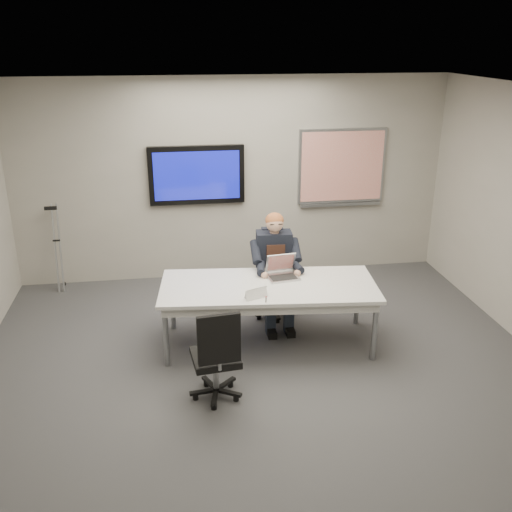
{
  "coord_description": "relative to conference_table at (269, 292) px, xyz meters",
  "views": [
    {
      "loc": [
        -0.86,
        -4.71,
        3.28
      ],
      "look_at": [
        0.02,
        1.01,
        1.03
      ],
      "focal_mm": 40.0,
      "sensor_mm": 36.0,
      "label": 1
    }
  ],
  "objects": [
    {
      "name": "office_chair_far",
      "position": [
        0.19,
        0.72,
        -0.34
      ],
      "size": [
        0.56,
        0.56,
        0.99
      ],
      "rotation": [
        0.0,
        0.0,
        -0.21
      ],
      "color": "black",
      "rests_on": "ground"
    },
    {
      "name": "seated_person",
      "position": [
        0.18,
        0.48,
        -0.1
      ],
      "size": [
        0.43,
        0.74,
        1.35
      ],
      "rotation": [
        0.0,
        0.0,
        -0.06
      ],
      "color": "#202736",
      "rests_on": "office_chair_far"
    },
    {
      "name": "wall_back",
      "position": [
        -0.14,
        2.1,
        0.76
      ],
      "size": [
        6.0,
        0.02,
        2.8
      ],
      "primitive_type": "cube",
      "color": "#A7A197",
      "rests_on": "ground"
    },
    {
      "name": "floor",
      "position": [
        -0.14,
        -0.9,
        -0.64
      ],
      "size": [
        6.0,
        6.0,
        0.02
      ],
      "primitive_type": "cube",
      "color": "#38383B",
      "rests_on": "ground"
    },
    {
      "name": "tv_display",
      "position": [
        -0.64,
        2.04,
        0.86
      ],
      "size": [
        1.3,
        0.09,
        0.8
      ],
      "color": "black",
      "rests_on": "wall_back"
    },
    {
      "name": "conference_table",
      "position": [
        0.0,
        0.0,
        0.0
      ],
      "size": [
        2.44,
        1.21,
        0.73
      ],
      "rotation": [
        0.0,
        0.0,
        -0.1
      ],
      "color": "white",
      "rests_on": "ground"
    },
    {
      "name": "whiteboard",
      "position": [
        1.41,
        2.07,
        0.89
      ],
      "size": [
        1.25,
        0.08,
        1.1
      ],
      "color": "gray",
      "rests_on": "wall_back"
    },
    {
      "name": "office_chair_near",
      "position": [
        -0.67,
        -0.98,
        -0.34
      ],
      "size": [
        0.52,
        0.52,
        0.98
      ],
      "rotation": [
        0.0,
        0.0,
        3.25
      ],
      "color": "black",
      "rests_on": "ground"
    },
    {
      "name": "laptop",
      "position": [
        0.19,
        0.21,
        0.14
      ],
      "size": [
        0.37,
        0.36,
        0.24
      ],
      "rotation": [
        0.0,
        0.0,
        0.13
      ],
      "color": "#BBBBBD",
      "rests_on": "conference_table"
    },
    {
      "name": "crutch",
      "position": [
        -2.55,
        1.9,
        -0.02
      ],
      "size": [
        0.3,
        0.56,
        1.28
      ],
      "primitive_type": null,
      "rotation": [
        -0.19,
        0.0,
        0.26
      ],
      "color": "#AEB1B6",
      "rests_on": "ground"
    },
    {
      "name": "ceiling",
      "position": [
        -0.14,
        -0.9,
        2.16
      ],
      "size": [
        6.0,
        6.0,
        0.02
      ],
      "primitive_type": "cube",
      "color": "silver",
      "rests_on": "wall_back"
    },
    {
      "name": "name_tent",
      "position": [
        -0.18,
        -0.3,
        0.13
      ],
      "size": [
        0.26,
        0.16,
        0.1
      ],
      "primitive_type": null,
      "rotation": [
        0.0,
        0.0,
        0.39
      ],
      "color": "white",
      "rests_on": "conference_table"
    },
    {
      "name": "pen",
      "position": [
        -0.09,
        -0.37,
        0.09
      ],
      "size": [
        0.04,
        0.14,
        0.01
      ],
      "primitive_type": "cylinder",
      "rotation": [
        0.0,
        1.57,
        1.38
      ],
      "color": "black",
      "rests_on": "conference_table"
    }
  ]
}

